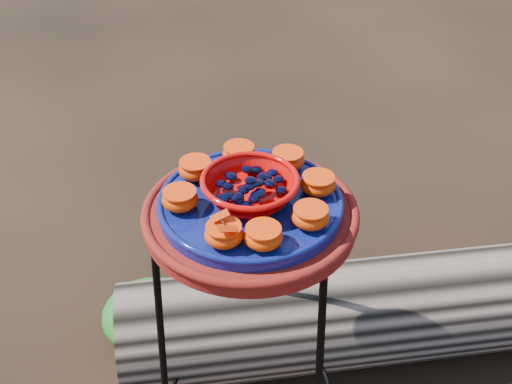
% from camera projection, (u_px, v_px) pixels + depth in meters
% --- Properties ---
extents(plant_stand, '(0.44, 0.44, 0.70)m').
position_uv_depth(plant_stand, '(251.00, 339.00, 1.50)').
color(plant_stand, black).
rests_on(plant_stand, ground).
extents(terracotta_saucer, '(0.42, 0.42, 0.03)m').
position_uv_depth(terracotta_saucer, '(250.00, 216.00, 1.28)').
color(terracotta_saucer, '#640C08').
rests_on(terracotta_saucer, plant_stand).
extents(cobalt_plate, '(0.36, 0.36, 0.02)m').
position_uv_depth(cobalt_plate, '(250.00, 205.00, 1.26)').
color(cobalt_plate, '#09084B').
rests_on(cobalt_plate, terracotta_saucer).
extents(red_bowl, '(0.18, 0.18, 0.05)m').
position_uv_depth(red_bowl, '(250.00, 189.00, 1.24)').
color(red_bowl, '#C40705').
rests_on(red_bowl, cobalt_plate).
extents(glass_gems, '(0.14, 0.14, 0.02)m').
position_uv_depth(glass_gems, '(250.00, 174.00, 1.22)').
color(glass_gems, black).
rests_on(glass_gems, red_bowl).
extents(orange_half_0, '(0.07, 0.07, 0.04)m').
position_uv_depth(orange_half_0, '(224.00, 235.00, 1.14)').
color(orange_half_0, '#BB3D00').
rests_on(orange_half_0, cobalt_plate).
extents(orange_half_1, '(0.07, 0.07, 0.04)m').
position_uv_depth(orange_half_1, '(263.00, 237.00, 1.14)').
color(orange_half_1, '#BB3D00').
rests_on(orange_half_1, cobalt_plate).
extents(orange_half_2, '(0.07, 0.07, 0.04)m').
position_uv_depth(orange_half_2, '(310.00, 217.00, 1.18)').
color(orange_half_2, '#BB3D00').
rests_on(orange_half_2, cobalt_plate).
extents(orange_half_3, '(0.07, 0.07, 0.04)m').
position_uv_depth(orange_half_3, '(318.00, 184.00, 1.26)').
color(orange_half_3, '#BB3D00').
rests_on(orange_half_3, cobalt_plate).
extents(orange_half_4, '(0.07, 0.07, 0.04)m').
position_uv_depth(orange_half_4, '(288.00, 160.00, 1.33)').
color(orange_half_4, '#BB3D00').
rests_on(orange_half_4, cobalt_plate).
extents(orange_half_5, '(0.07, 0.07, 0.04)m').
position_uv_depth(orange_half_5, '(239.00, 154.00, 1.35)').
color(orange_half_5, '#BB3D00').
rests_on(orange_half_5, cobalt_plate).
extents(orange_half_6, '(0.07, 0.07, 0.04)m').
position_uv_depth(orange_half_6, '(196.00, 169.00, 1.31)').
color(orange_half_6, '#BB3D00').
rests_on(orange_half_6, cobalt_plate).
extents(orange_half_7, '(0.07, 0.07, 0.04)m').
position_uv_depth(orange_half_7, '(180.00, 199.00, 1.22)').
color(orange_half_7, '#BB3D00').
rests_on(orange_half_7, cobalt_plate).
extents(butterfly, '(0.08, 0.08, 0.01)m').
position_uv_depth(butterfly, '(224.00, 223.00, 1.13)').
color(butterfly, red).
rests_on(butterfly, orange_half_0).
extents(driftwood_log, '(1.67, 1.05, 0.31)m').
position_uv_depth(driftwood_log, '(408.00, 307.00, 1.84)').
color(driftwood_log, black).
rests_on(driftwood_log, ground).
extents(foliage_left, '(0.29, 0.29, 0.14)m').
position_uv_depth(foliage_left, '(150.00, 313.00, 1.93)').
color(foliage_left, '#114514').
rests_on(foliage_left, ground).
extents(foliage_back, '(0.30, 0.30, 0.15)m').
position_uv_depth(foliage_back, '(241.00, 249.00, 2.16)').
color(foliage_back, '#114514').
rests_on(foliage_back, ground).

